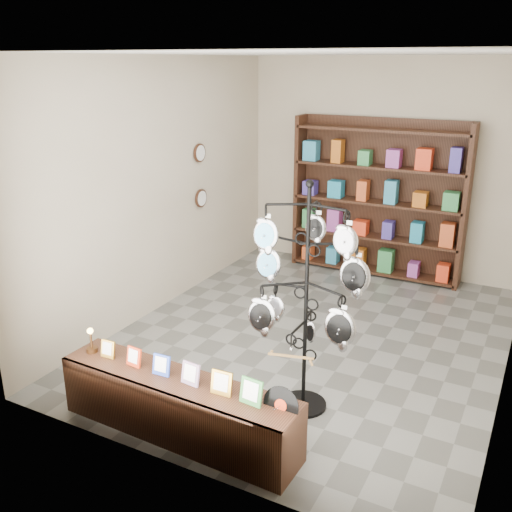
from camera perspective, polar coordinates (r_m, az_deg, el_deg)
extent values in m
plane|color=slate|center=(6.52, 5.67, -7.90)|extent=(5.00, 5.00, 0.00)
plane|color=beige|center=(8.32, 12.67, 8.60)|extent=(4.00, 0.00, 4.00)
plane|color=beige|center=(3.89, -7.82, -2.96)|extent=(4.00, 0.00, 4.00)
plane|color=beige|center=(6.96, -9.42, 6.82)|extent=(0.00, 5.00, 5.00)
plane|color=white|center=(5.81, 6.68, 19.48)|extent=(5.00, 5.00, 0.00)
cylinder|color=black|center=(5.31, 4.71, -14.53)|extent=(0.48, 0.48, 0.03)
cylinder|color=black|center=(4.83, 5.03, -4.74)|extent=(0.04, 0.04, 2.00)
sphere|color=black|center=(4.52, 5.40, 7.19)|extent=(0.07, 0.07, 0.07)
ellipsoid|color=silver|center=(5.18, 5.45, -7.61)|extent=(0.11, 0.05, 0.21)
cube|color=#A57C45|center=(4.76, 3.50, -9.97)|extent=(0.37, 0.11, 0.04)
cube|color=black|center=(4.85, -7.83, -14.73)|extent=(2.13, 0.50, 0.52)
cube|color=gold|center=(5.10, -14.58, -9.00)|extent=(0.14, 0.05, 0.15)
cube|color=red|center=(4.92, -12.11, -9.83)|extent=(0.15, 0.06, 0.16)
cube|color=#263FA5|center=(4.75, -9.44, -10.71)|extent=(0.16, 0.06, 0.17)
cube|color=#E54C33|center=(4.59, -6.56, -11.62)|extent=(0.17, 0.06, 0.18)
cube|color=gold|center=(4.44, -3.46, -12.56)|extent=(0.18, 0.06, 0.19)
cube|color=#337233|center=(4.33, -0.48, -13.42)|extent=(0.19, 0.07, 0.20)
cylinder|color=black|center=(4.31, 2.50, -14.69)|extent=(0.29, 0.07, 0.28)
cylinder|color=red|center=(4.31, 2.48, -14.71)|extent=(0.10, 0.03, 0.10)
cylinder|color=#4D2E16|center=(5.25, -16.07, -9.00)|extent=(0.10, 0.10, 0.04)
cylinder|color=#4D2E16|center=(5.21, -16.16, -8.16)|extent=(0.02, 0.02, 0.14)
sphere|color=#FFBF59|center=(5.17, -16.26, -7.20)|extent=(0.05, 0.05, 0.05)
cube|color=black|center=(8.34, 12.36, 5.84)|extent=(2.40, 0.04, 2.20)
cube|color=black|center=(8.57, 4.43, 6.58)|extent=(0.06, 0.36, 2.20)
cube|color=black|center=(7.96, 20.23, 4.48)|extent=(0.06, 0.36, 2.20)
cube|color=black|center=(8.49, 11.57, -1.28)|extent=(2.36, 0.36, 0.04)
cube|color=black|center=(8.33, 11.79, 1.94)|extent=(2.36, 0.36, 0.03)
cube|color=black|center=(8.20, 12.02, 5.28)|extent=(2.36, 0.36, 0.04)
cube|color=black|center=(8.10, 12.27, 8.72)|extent=(2.36, 0.36, 0.04)
cube|color=black|center=(8.03, 12.52, 12.22)|extent=(2.36, 0.36, 0.04)
cylinder|color=black|center=(7.53, -5.67, 10.22)|extent=(0.03, 0.24, 0.24)
cylinder|color=black|center=(7.64, -5.52, 5.78)|extent=(0.03, 0.24, 0.24)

